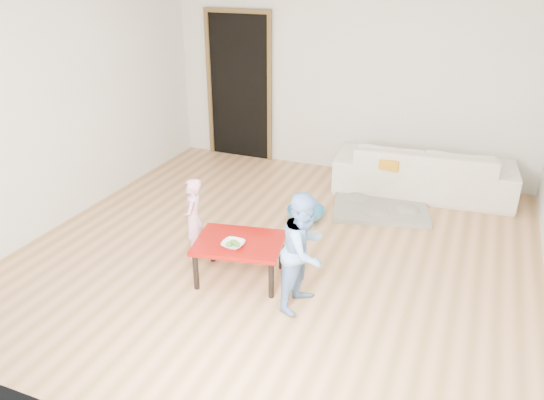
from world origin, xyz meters
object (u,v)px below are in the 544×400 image
Objects in this scene: sofa at (424,169)px; red_table at (240,260)px; basin at (306,214)px; child_pink at (193,219)px; child_blue at (304,251)px; bowl at (233,244)px.

sofa is 2.97m from red_table.
red_table is at bearing -96.77° from basin.
child_blue is (1.26, -0.34, 0.10)m from child_pink.
child_blue is at bearing -3.33° from bowl.
child_blue is at bearing 57.20° from child_pink.
basin is (-0.51, 1.55, -0.45)m from child_blue.
basin is (-1.12, -1.28, -0.25)m from sofa.
child_pink reaches higher than sofa.
red_table is 0.94× the size of child_pink.
child_pink is (-0.58, 0.30, -0.00)m from bowl.
sofa is 2.90m from child_blue.
sofa is 2.09× the size of child_blue.
bowl is (-0.00, -0.12, 0.22)m from red_table.
child_pink is (-1.87, -2.49, 0.10)m from sofa.
red_table is 1.41m from basin.
bowl is 1.56m from basin.
basin is at bearing 83.59° from bowl.
basin is (0.17, 1.51, -0.35)m from bowl.
child_blue is at bearing -13.17° from red_table.
child_pink is at bearing 48.16° from sofa.
sofa is 5.00× the size of basin.
child_pink is 1.31m from child_blue.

